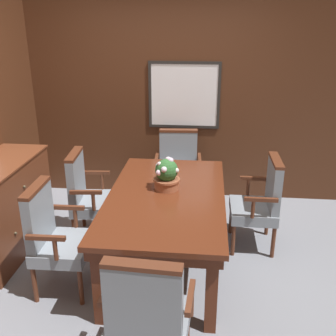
{
  "coord_description": "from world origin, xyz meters",
  "views": [
    {
      "loc": [
        0.51,
        -3.15,
        2.23
      ],
      "look_at": [
        0.17,
        0.23,
        0.93
      ],
      "focal_mm": 42.0,
      "sensor_mm": 36.0,
      "label": 1
    }
  ],
  "objects": [
    {
      "name": "potted_plant",
      "position": [
        0.16,
        0.21,
        0.87
      ],
      "size": [
        0.25,
        0.25,
        0.31
      ],
      "color": "#9E5638",
      "rests_on": "dining_table"
    },
    {
      "name": "ground_plane",
      "position": [
        0.0,
        0.0,
        0.0
      ],
      "size": [
        14.0,
        14.0,
        0.0
      ],
      "primitive_type": "plane",
      "color": "gray"
    },
    {
      "name": "sideboard_cabinet",
      "position": [
        -1.47,
        0.16,
        0.47
      ],
      "size": [
        0.52,
        1.29,
        0.93
      ],
      "color": "brown",
      "rests_on": "ground_plane"
    },
    {
      "name": "wall_back",
      "position": [
        0.0,
        1.74,
        1.23
      ],
      "size": [
        7.2,
        0.08,
        2.45
      ],
      "color": "#4C2816",
      "rests_on": "ground_plane"
    },
    {
      "name": "chair_head_near",
      "position": [
        0.19,
        -1.22,
        0.51
      ],
      "size": [
        0.57,
        0.48,
        0.96
      ],
      "rotation": [
        0.0,
        0.0,
        3.09
      ],
      "color": "#562B19",
      "rests_on": "ground_plane"
    },
    {
      "name": "chair_head_far",
      "position": [
        0.17,
        1.38,
        0.51
      ],
      "size": [
        0.58,
        0.48,
        0.96
      ],
      "rotation": [
        0.0,
        0.0,
        0.07
      ],
      "color": "#562B19",
      "rests_on": "ground_plane"
    },
    {
      "name": "chair_left_far",
      "position": [
        -0.71,
        0.5,
        0.51
      ],
      "size": [
        0.5,
        0.58,
        0.96
      ],
      "rotation": [
        0.0,
        0.0,
        1.66
      ],
      "color": "#562B19",
      "rests_on": "ground_plane"
    },
    {
      "name": "chair_left_near",
      "position": [
        -0.74,
        -0.36,
        0.51
      ],
      "size": [
        0.46,
        0.56,
        0.96
      ],
      "rotation": [
        0.0,
        0.0,
        1.59
      ],
      "color": "#562B19",
      "rests_on": "ground_plane"
    },
    {
      "name": "chair_right_far",
      "position": [
        1.08,
        0.51,
        0.51
      ],
      "size": [
        0.46,
        0.56,
        0.96
      ],
      "rotation": [
        0.0,
        0.0,
        -1.57
      ],
      "color": "#562B19",
      "rests_on": "ground_plane"
    },
    {
      "name": "dining_table",
      "position": [
        0.17,
        0.08,
        0.64
      ],
      "size": [
        1.05,
        1.88,
        0.73
      ],
      "color": "#562614",
      "rests_on": "ground_plane"
    }
  ]
}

